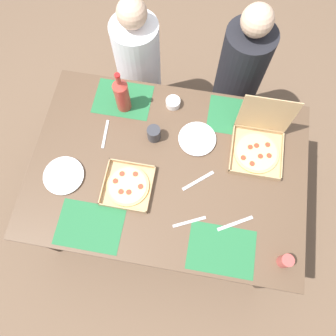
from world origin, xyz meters
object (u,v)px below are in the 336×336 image
Objects in this scene: pizza_box_center at (258,144)px; diner_left_seat at (139,70)px; condiment_bowl at (173,103)px; cup_clear_left at (154,134)px; soda_bottle at (122,94)px; plate_far_right at (64,176)px; diner_right_seat at (237,81)px; cup_spare at (285,261)px; pizza_box_edge_far at (128,186)px; plate_near_left at (197,139)px.

diner_left_seat reaches higher than pizza_box_center.
cup_clear_left is at bearing -107.02° from condiment_bowl.
plate_far_right is at bearing -115.15° from soda_bottle.
soda_bottle reaches higher than condiment_bowl.
cup_clear_left is 0.26m from condiment_bowl.
diner_right_seat is at bearing 32.99° from soda_bottle.
cup_spare is at bearing -48.99° from condiment_bowl.
pizza_box_edge_far is 0.38m from plate_far_right.
cup_spare is 1.12m from condiment_bowl.
pizza_box_center is at bearing 106.67° from cup_spare.
plate_far_right is at bearing -102.80° from diner_left_seat.
diner_right_seat is (0.48, 0.64, -0.25)m from cup_clear_left.
diner_right_seat is at bearing 45.78° from plate_far_right.
cup_clear_left is (-0.26, -0.03, 0.04)m from plate_near_left.
pizza_box_center reaches higher than soda_bottle.
cup_spare is at bearing -48.87° from plate_near_left.
condiment_bowl reaches higher than plate_far_right.
cup_spare is at bearing -49.59° from diner_left_seat.
cup_clear_left is 0.74m from diner_left_seat.
condiment_bowl is at bearing 131.01° from cup_spare.
soda_bottle is at bearing 104.87° from pizza_box_edge_far.
plate_near_left is 0.52m from soda_bottle.
condiment_bowl is at bearing 159.11° from pizza_box_center.
plate_near_left is at bearing -50.35° from diner_left_seat.
plate_near_left is 2.52× the size of cup_spare.
plate_far_right is 0.81m from plate_near_left.
diner_left_seat is at bearing -180.00° from diner_right_seat.
cup_clear_left is 1.06× the size of cup_spare.
condiment_bowl is at bearing 12.07° from soda_bottle.
pizza_box_edge_far is at bearing -104.87° from cup_clear_left.
diner_left_seat is (-0.02, 0.46, -0.37)m from soda_bottle.
diner_left_seat is (-0.51, 0.61, -0.25)m from plate_near_left.
pizza_box_center is 1.44× the size of plate_far_right.
cup_spare is (0.19, -0.64, -0.01)m from pizza_box_center.
pizza_box_edge_far is at bearing -80.80° from diner_left_seat.
cup_spare is 0.07× the size of diner_right_seat.
plate_near_left is 2.52× the size of condiment_bowl.
pizza_box_edge_far reaches higher than plate_far_right.
diner_right_seat is (0.22, 0.61, -0.21)m from plate_near_left.
diner_left_seat is at bearing 129.65° from plate_near_left.
plate_far_right is 2.61× the size of cup_spare.
pizza_box_edge_far is at bearing 163.49° from cup_spare.
diner_right_seat reaches higher than cup_spare.
plate_near_left is at bearing 6.35° from cup_clear_left.
cup_spare reaches higher than pizza_box_edge_far.
condiment_bowl is 0.61m from diner_right_seat.
condiment_bowl is 0.07× the size of diner_right_seat.
cup_clear_left reaches higher than cup_spare.
plate_near_left is 0.26m from cup_clear_left.
diner_right_seat is (-0.33, 1.24, -0.25)m from cup_spare.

